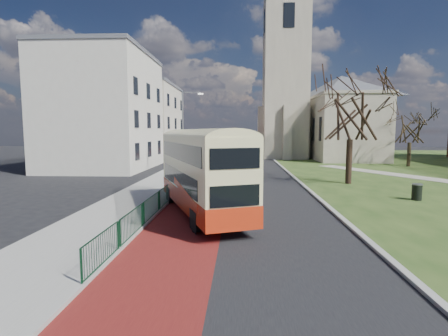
# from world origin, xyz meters

# --- Properties ---
(ground) EXTENTS (160.00, 160.00, 0.00)m
(ground) POSITION_xyz_m (0.00, 0.00, 0.00)
(ground) COLOR black
(ground) RESTS_ON ground
(road_carriageway) EXTENTS (9.00, 120.00, 0.01)m
(road_carriageway) POSITION_xyz_m (1.50, 20.00, 0.01)
(road_carriageway) COLOR black
(road_carriageway) RESTS_ON ground
(bus_lane) EXTENTS (3.40, 120.00, 0.01)m
(bus_lane) POSITION_xyz_m (-1.20, 20.00, 0.01)
(bus_lane) COLOR #591414
(bus_lane) RESTS_ON ground
(pavement_west) EXTENTS (4.00, 120.00, 0.12)m
(pavement_west) POSITION_xyz_m (-5.00, 20.00, 0.06)
(pavement_west) COLOR gray
(pavement_west) RESTS_ON ground
(kerb_west) EXTENTS (0.25, 120.00, 0.13)m
(kerb_west) POSITION_xyz_m (-3.00, 20.00, 0.07)
(kerb_west) COLOR #999993
(kerb_west) RESTS_ON ground
(kerb_east) EXTENTS (0.25, 80.00, 0.13)m
(kerb_east) POSITION_xyz_m (6.10, 22.00, 0.07)
(kerb_east) COLOR #999993
(kerb_east) RESTS_ON ground
(pedestrian_railing) EXTENTS (0.07, 24.00, 1.12)m
(pedestrian_railing) POSITION_xyz_m (-2.95, 4.00, 0.55)
(pedestrian_railing) COLOR #0C381E
(pedestrian_railing) RESTS_ON ground
(gothic_church) EXTENTS (16.38, 18.00, 40.00)m
(gothic_church) POSITION_xyz_m (12.56, 38.00, 13.13)
(gothic_church) COLOR gray
(gothic_church) RESTS_ON ground
(street_block_near) EXTENTS (10.30, 14.30, 13.00)m
(street_block_near) POSITION_xyz_m (-14.00, 22.00, 6.51)
(street_block_near) COLOR beige
(street_block_near) RESTS_ON ground
(street_block_far) EXTENTS (10.30, 16.30, 11.50)m
(street_block_far) POSITION_xyz_m (-14.00, 38.00, 5.76)
(street_block_far) COLOR beige
(street_block_far) RESTS_ON ground
(streetlamp) EXTENTS (2.13, 0.18, 8.00)m
(streetlamp) POSITION_xyz_m (-4.35, 18.00, 4.59)
(streetlamp) COLOR gray
(streetlamp) RESTS_ON pavement_west
(bus) EXTENTS (5.70, 10.04, 4.13)m
(bus) POSITION_xyz_m (-0.70, 0.53, 2.36)
(bus) COLOR #B62A10
(bus) RESTS_ON ground
(winter_tree_near) EXTENTS (8.04, 8.04, 9.04)m
(winter_tree_near) POSITION_xyz_m (9.89, 11.31, 6.30)
(winter_tree_near) COLOR black
(winter_tree_near) RESTS_ON grass_green
(winter_tree_far) EXTENTS (5.77, 5.77, 7.30)m
(winter_tree_far) POSITION_xyz_m (21.26, 25.63, 5.09)
(winter_tree_far) COLOR #2D2416
(winter_tree_far) RESTS_ON grass_green
(litter_bin) EXTENTS (0.82, 0.82, 0.99)m
(litter_bin) POSITION_xyz_m (11.96, 4.61, 0.54)
(litter_bin) COLOR black
(litter_bin) RESTS_ON grass_green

